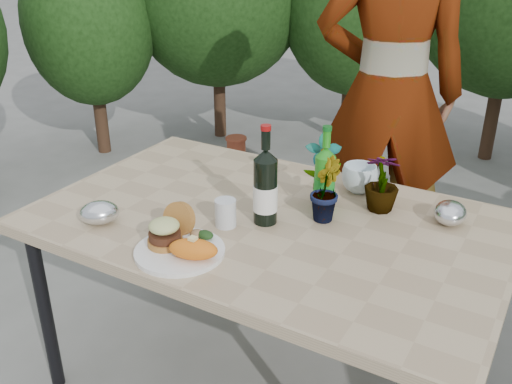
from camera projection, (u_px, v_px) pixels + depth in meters
The scene contains 18 objects.
ground at pixel (266, 382), 2.29m from camera, with size 80.00×80.00×0.00m, color slate.
patio_table at pixel (267, 232), 2.00m from camera, with size 1.60×1.00×0.75m.
shrub_hedge at pixel (432, 28), 3.07m from camera, with size 6.94×5.25×2.34m.
dinner_plate at pixel (180, 251), 1.75m from camera, with size 0.28×0.28×0.01m, color white.
burger_stack at pixel (168, 229), 1.77m from camera, with size 0.11×0.16×0.11m.
sweet_potato at pixel (193, 249), 1.69m from camera, with size 0.15×0.08×0.06m, color orange.
grilled_veg at pixel (202, 234), 1.81m from camera, with size 0.08×0.05×0.03m.
wine_bottle at pixel (265, 188), 1.89m from camera, with size 0.08×0.08×0.35m.
sparkling_water at pixel (324, 180), 1.99m from camera, with size 0.07×0.07×0.31m.
plastic_cup at pixel (226, 213), 1.90m from camera, with size 0.07×0.07×0.10m, color silver.
seedling_left at pixel (323, 170), 2.03m from camera, with size 0.13×0.09×0.25m, color #29591E.
seedling_mid at pixel (324, 190), 1.92m from camera, with size 0.12×0.10×0.22m, color #29521C.
seedling_right at pixel (382, 182), 1.98m from camera, with size 0.12×0.12×0.21m, color #1E541C.
blue_bowl at pixel (359, 179), 2.15m from camera, with size 0.13×0.13×0.11m, color silver.
foil_packet_left at pixel (99, 213), 1.92m from camera, with size 0.13×0.11×0.08m, color silver.
foil_packet_right at pixel (450, 213), 1.92m from camera, with size 0.13×0.11×0.08m, color silver.
person at pixel (389, 94), 2.64m from camera, with size 0.70×0.46×1.92m, color #8A6145.
terracotta_pot at pixel (236, 145), 4.56m from camera, with size 0.17×0.17×0.14m.
Camera 1 is at (0.84, -1.53, 1.67)m, focal length 40.00 mm.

